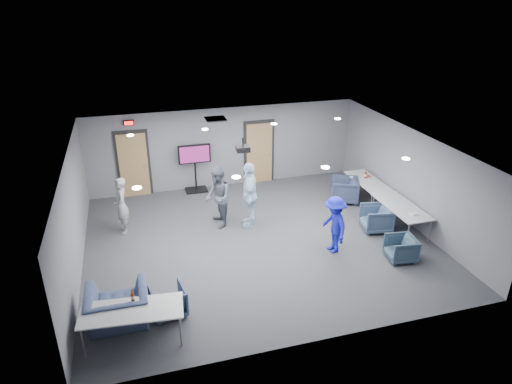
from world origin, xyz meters
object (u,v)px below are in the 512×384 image
object	(u,v)px
table_right_a	(368,182)
projector	(243,149)
person_c	(250,195)
person_d	(334,225)
person_b	(218,197)
chair_right_c	(401,249)
bottle_right	(366,175)
chair_right_a	(344,190)
person_a	(121,206)
chair_front_a	(168,301)
tv_stand	(195,165)
table_front_left	(132,312)
chair_front_b	(118,307)
bottle_front	(133,297)
table_right_b	(401,207)
chair_right_b	(376,218)

from	to	relation	value
table_right_a	projector	bearing A→B (deg)	99.23
person_c	person_d	distance (m)	2.60
person_c	person_b	bearing A→B (deg)	-87.93
chair_right_c	bottle_right	distance (m)	3.63
person_b	table_right_a	distance (m)	4.85
chair_right_c	chair_right_a	bearing A→B (deg)	-175.51
person_a	person_d	distance (m)	5.76
chair_front_a	bottle_right	xyz separation A→B (m)	(6.67, 3.97, 0.52)
person_b	chair_front_a	distance (m)	3.99
person_c	tv_stand	bearing A→B (deg)	-142.81
table_front_left	tv_stand	bearing A→B (deg)	76.77
chair_front_b	bottle_front	distance (m)	0.64
person_d	tv_stand	bearing A→B (deg)	-152.29
chair_right_c	bottle_front	size ratio (longest dim) A/B	2.53
table_right_b	bottle_front	distance (m)	7.66
person_b	chair_right_c	world-z (taller)	person_b
projector	person_d	bearing A→B (deg)	-37.97
projector	table_front_left	bearing A→B (deg)	-125.87
chair_front_a	tv_stand	world-z (taller)	tv_stand
table_front_left	person_d	bearing A→B (deg)	26.78
chair_right_a	table_right_a	distance (m)	0.76
person_c	chair_front_b	bearing A→B (deg)	-31.69
chair_front_a	projector	world-z (taller)	projector
person_c	chair_right_c	distance (m)	4.26
chair_front_a	table_right_a	distance (m)	7.64
projector	person_a	bearing A→B (deg)	170.66
person_d	person_a	bearing A→B (deg)	-118.68
chair_right_b	table_right_a	xyz separation A→B (m)	(0.65, 1.74, 0.33)
chair_front_a	bottle_front	distance (m)	0.93
person_b	chair_right_a	distance (m)	4.25
chair_right_b	table_right_b	distance (m)	0.75
person_b	table_front_left	xyz separation A→B (m)	(-2.52, -4.15, -0.19)
chair_right_b	bottle_front	xyz separation A→B (m)	(-6.67, -2.40, 0.47)
chair_front_a	projector	size ratio (longest dim) A/B	1.85
chair_right_c	tv_stand	size ratio (longest dim) A/B	0.42
chair_front_b	table_right_b	size ratio (longest dim) A/B	0.62
bottle_right	tv_stand	bearing A→B (deg)	157.17
person_a	tv_stand	distance (m)	3.27
table_front_left	bottle_front	size ratio (longest dim) A/B	7.30
chair_right_c	table_front_left	world-z (taller)	table_front_left
person_c	tv_stand	distance (m)	3.02
bottle_front	bottle_right	xyz separation A→B (m)	(7.35, 4.35, 0.00)
person_a	chair_right_c	bearing A→B (deg)	57.91
chair_right_a	person_d	bearing A→B (deg)	-7.81
chair_right_a	chair_front_b	xyz separation A→B (m)	(-6.99, -4.05, 0.01)
chair_front_a	chair_front_b	size ratio (longest dim) A/B	0.58
person_b	person_d	world-z (taller)	person_b
person_c	table_right_a	size ratio (longest dim) A/B	1.04
person_a	person_d	xyz separation A→B (m)	(5.17, -2.55, -0.04)
person_c	bottle_right	xyz separation A→B (m)	(4.00, 0.67, -0.12)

